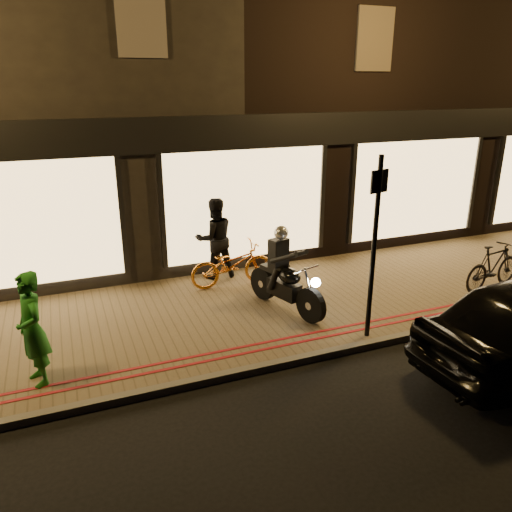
{
  "coord_description": "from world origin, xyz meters",
  "views": [
    {
      "loc": [
        -3.74,
        -5.98,
        4.15
      ],
      "look_at": [
        -0.52,
        2.07,
        1.1
      ],
      "focal_mm": 35.0,
      "sensor_mm": 36.0,
      "label": 1
    }
  ],
  "objects_px": {
    "bicycle_gold": "(232,264)",
    "sign_post": "(375,240)",
    "person_green": "(32,329)",
    "motorcycle": "(285,278)"
  },
  "relations": [
    {
      "from": "bicycle_gold",
      "to": "person_green",
      "type": "bearing_deg",
      "value": 122.84
    },
    {
      "from": "sign_post",
      "to": "bicycle_gold",
      "type": "xyz_separation_m",
      "value": [
        -1.38,
        2.9,
        -1.22
      ]
    },
    {
      "from": "bicycle_gold",
      "to": "sign_post",
      "type": "bearing_deg",
      "value": -153.97
    },
    {
      "from": "sign_post",
      "to": "person_green",
      "type": "relative_size",
      "value": 1.82
    },
    {
      "from": "sign_post",
      "to": "bicycle_gold",
      "type": "distance_m",
      "value": 3.43
    },
    {
      "from": "motorcycle",
      "to": "bicycle_gold",
      "type": "bearing_deg",
      "value": 92.6
    },
    {
      "from": "sign_post",
      "to": "person_green",
      "type": "bearing_deg",
      "value": 173.71
    },
    {
      "from": "sign_post",
      "to": "bicycle_gold",
      "type": "bearing_deg",
      "value": 115.51
    },
    {
      "from": "person_green",
      "to": "motorcycle",
      "type": "bearing_deg",
      "value": 82.64
    },
    {
      "from": "motorcycle",
      "to": "sign_post",
      "type": "height_order",
      "value": "sign_post"
    }
  ]
}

